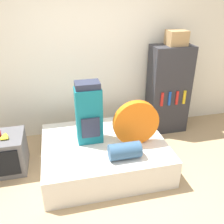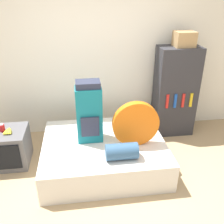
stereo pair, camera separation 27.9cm
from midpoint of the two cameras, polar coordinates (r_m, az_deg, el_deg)
ground_plane at (r=3.26m, az=3.00°, el=-19.34°), size 16.00×16.00×0.00m
wall_back at (r=4.17m, az=-1.16°, el=12.21°), size 8.00×0.05×2.60m
bed at (r=3.63m, az=0.38°, el=-9.40°), size 1.69×1.38×0.41m
backpack at (r=3.36m, az=-2.89°, el=-0.16°), size 0.34×0.27×0.86m
tent_bag at (r=3.33m, az=7.83°, el=-2.77°), size 0.63×0.10×0.63m
sleeping_roll at (r=3.15m, az=4.81°, el=-9.04°), size 0.40×0.21×0.21m
television at (r=3.89m, az=-20.92°, el=-7.61°), size 0.59×0.55×0.53m
canister at (r=3.75m, az=-21.92°, el=-3.43°), size 0.07×0.07×0.12m
banana_bunch at (r=3.71m, az=-20.68°, el=-4.16°), size 0.14×0.18×0.04m
bookshelf at (r=4.38m, az=16.01°, el=4.39°), size 0.67×0.42×1.51m
cardboard_box at (r=4.15m, az=18.15°, el=15.55°), size 0.30×0.26×0.23m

